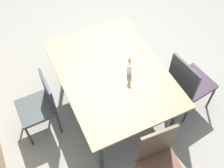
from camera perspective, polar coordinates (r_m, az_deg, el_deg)
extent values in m
plane|color=gray|center=(3.82, -0.81, -3.94)|extent=(12.00, 12.00, 0.00)
cube|color=#8C704C|center=(3.16, 0.00, 2.47)|extent=(1.64, 1.19, 0.03)
cube|color=#333338|center=(3.19, 0.00, 2.16)|extent=(1.61, 1.17, 0.02)
cylinder|color=#333338|center=(3.32, 12.72, -7.60)|extent=(0.05, 0.05, 0.75)
cylinder|color=#333338|center=(4.02, 1.81, 8.01)|extent=(0.05, 0.05, 0.75)
cylinder|color=#333338|center=(3.06, -2.42, -14.36)|extent=(0.05, 0.05, 0.75)
cylinder|color=#333338|center=(3.81, -10.99, 3.61)|extent=(0.05, 0.05, 0.75)
cube|color=#353938|center=(3.38, -15.76, -4.94)|extent=(0.43, 0.43, 0.04)
cube|color=#2D2D33|center=(3.21, -13.33, -1.58)|extent=(0.40, 0.04, 0.41)
cylinder|color=#2D2D33|center=(3.47, -17.02, -10.47)|extent=(0.03, 0.03, 0.42)
cylinder|color=#2D2D33|center=(3.68, -18.67, -5.62)|extent=(0.03, 0.03, 0.42)
cylinder|color=#2D2D33|center=(3.47, -11.05, -8.17)|extent=(0.03, 0.03, 0.42)
cylinder|color=#2D2D33|center=(3.68, -13.09, -3.47)|extent=(0.03, 0.03, 0.42)
cube|color=#312430|center=(3.59, 16.48, 0.27)|extent=(0.52, 0.52, 0.04)
cube|color=#2D2D33|center=(3.28, 14.71, 1.24)|extent=(0.44, 0.09, 0.46)
cylinder|color=#2D2D33|center=(3.96, 15.85, 1.52)|extent=(0.03, 0.03, 0.46)
cylinder|color=#2D2D33|center=(3.83, 20.08, -2.69)|extent=(0.03, 0.03, 0.46)
cylinder|color=#2D2D33|center=(3.74, 11.15, -1.19)|extent=(0.03, 0.03, 0.46)
cylinder|color=#2D2D33|center=(3.60, 15.45, -5.78)|extent=(0.03, 0.03, 0.46)
cube|color=#4C3D2D|center=(2.74, 9.37, -12.28)|extent=(0.05, 0.39, 0.50)
cylinder|color=#4C3D2D|center=(3.25, 11.17, -14.96)|extent=(0.03, 0.03, 0.47)
cylinder|color=silver|center=(3.09, 3.66, 3.11)|extent=(0.06, 0.06, 0.14)
cylinder|color=#47843D|center=(3.00, 3.81, 4.46)|extent=(0.01, 0.01, 0.18)
sphere|color=white|center=(2.93, 3.90, 5.60)|extent=(0.03, 0.03, 0.03)
cylinder|color=#47843D|center=(3.01, 3.54, 4.28)|extent=(0.01, 0.01, 0.15)
sphere|color=#EFCC4C|center=(2.95, 3.61, 5.23)|extent=(0.04, 0.04, 0.04)
cylinder|color=#47843D|center=(3.01, 3.67, 4.35)|extent=(0.01, 0.01, 0.14)
sphere|color=#EFCC4C|center=(2.96, 3.74, 5.28)|extent=(0.02, 0.02, 0.02)
cylinder|color=#47843D|center=(3.02, 3.69, 4.15)|extent=(0.01, 0.01, 0.11)
sphere|color=pink|center=(2.98, 3.75, 4.87)|extent=(0.04, 0.04, 0.04)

